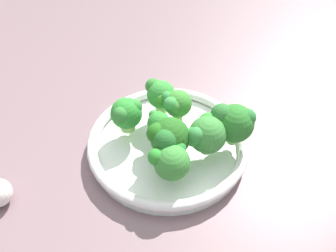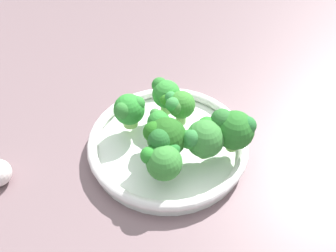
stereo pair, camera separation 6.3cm
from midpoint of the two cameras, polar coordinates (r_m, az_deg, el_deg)
ground_plane at (r=68.15cm, az=-1.68°, el=-5.39°), size 130.00×130.00×2.50cm
bowl at (r=66.80cm, az=-2.72°, el=-2.92°), size 29.14×29.14×3.32cm
broccoli_floret_0 at (r=65.17cm, az=-1.48°, el=3.27°), size 5.53×5.30×6.91cm
broccoli_floret_1 at (r=60.48cm, az=2.91°, el=-1.42°), size 7.38×6.59×7.23cm
broccoli_floret_2 at (r=61.93cm, az=7.28°, el=0.30°), size 7.57×6.64×7.80cm
broccoli_floret_3 at (r=62.93cm, az=-4.22°, el=0.25°), size 4.38×4.35×5.89cm
broccoli_floret_4 at (r=59.26cm, az=-3.04°, el=-2.01°), size 7.15×7.10×7.75cm
broccoli_floret_5 at (r=65.26cm, az=-9.24°, el=1.78°), size 5.70×5.77×6.56cm
broccoli_floret_6 at (r=67.70cm, az=-3.95°, el=4.79°), size 5.49×5.80×6.90cm
broccoli_floret_7 at (r=57.35cm, az=-2.73°, el=-5.50°), size 6.68×6.67×6.49cm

